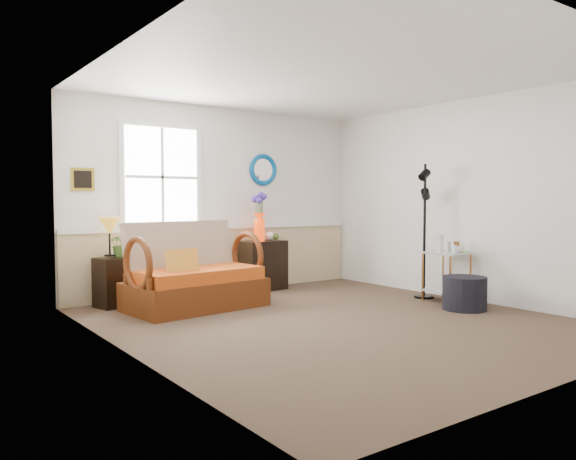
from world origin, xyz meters
TOP-DOWN VIEW (x-y plane):
  - floor at (0.00, 0.00)m, footprint 4.50×5.00m
  - ceiling at (0.00, 0.00)m, footprint 4.50×5.00m
  - walls at (0.00, 0.00)m, footprint 4.51×5.01m
  - wainscot at (0.00, 2.48)m, footprint 4.46×0.02m
  - chair_rail at (0.00, 2.47)m, footprint 4.46×0.04m
  - window at (-0.90, 2.47)m, footprint 1.14×0.06m
  - picture at (-1.92, 2.48)m, footprint 0.28×0.03m
  - mirror at (0.70, 2.48)m, footprint 0.47×0.07m
  - loveseat at (-0.88, 1.54)m, footprint 1.67×1.06m
  - throw_pillow at (-1.10, 1.43)m, footprint 0.41×0.18m
  - lamp_stand at (-1.67, 2.20)m, footprint 0.41×0.41m
  - table_lamp at (-1.69, 2.22)m, footprint 0.27×0.27m
  - potted_plant at (-1.54, 2.24)m, footprint 0.33×0.36m
  - cabinet at (0.53, 2.26)m, footprint 0.71×0.50m
  - flower_vase at (0.47, 2.23)m, footprint 0.23×0.23m
  - side_table at (1.95, 0.09)m, footprint 0.51×0.51m
  - tabletop_items at (1.99, 0.07)m, footprint 0.49×0.49m
  - floor_lamp at (1.91, 0.43)m, footprint 0.28×0.28m
  - ottoman at (1.67, -0.40)m, footprint 0.68×0.68m

SIDE VIEW (x-z plane):
  - floor at x=0.00m, z-range -0.01..0.01m
  - ottoman at x=1.67m, z-range 0.00..0.39m
  - lamp_stand at x=-1.67m, z-range 0.00..0.60m
  - side_table at x=1.95m, z-range 0.00..0.63m
  - cabinet at x=0.53m, z-range 0.00..0.71m
  - wainscot at x=0.00m, z-range 0.00..0.90m
  - loveseat at x=-0.88m, z-range 0.00..1.04m
  - throw_pillow at x=-1.10m, z-range 0.34..0.73m
  - potted_plant at x=-1.54m, z-range 0.60..0.86m
  - tabletop_items at x=1.99m, z-range 0.63..0.86m
  - table_lamp at x=-1.69m, z-range 0.60..1.09m
  - floor_lamp at x=1.91m, z-range 0.00..1.78m
  - chair_rail at x=0.00m, z-range 0.89..0.95m
  - flower_vase at x=0.47m, z-range 0.71..1.39m
  - walls at x=0.00m, z-range 0.00..2.60m
  - picture at x=-1.92m, z-range 1.41..1.69m
  - window at x=-0.90m, z-range 0.88..2.32m
  - mirror at x=0.70m, z-range 1.51..1.99m
  - ceiling at x=0.00m, z-range 2.60..2.60m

